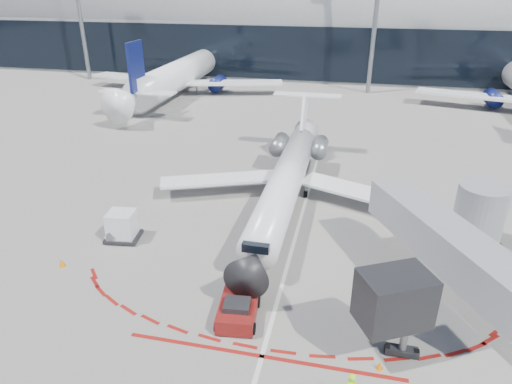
# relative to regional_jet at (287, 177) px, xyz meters

# --- Properties ---
(ground) EXTENTS (260.00, 260.00, 0.00)m
(ground) POSITION_rel_regional_jet_xyz_m (1.53, -5.73, -2.26)
(ground) COLOR slate
(ground) RESTS_ON ground
(apron_centerline) EXTENTS (0.25, 40.00, 0.01)m
(apron_centerline) POSITION_rel_regional_jet_xyz_m (1.53, -3.73, -2.26)
(apron_centerline) COLOR silver
(apron_centerline) RESTS_ON ground
(apron_stop_bar) EXTENTS (14.00, 0.25, 0.01)m
(apron_stop_bar) POSITION_rel_regional_jet_xyz_m (1.53, -17.23, -2.26)
(apron_stop_bar) COLOR maroon
(apron_stop_bar) RESTS_ON ground
(terminal_building) EXTENTS (150.00, 24.15, 24.00)m
(terminal_building) POSITION_rel_regional_jet_xyz_m (1.53, 59.24, 6.26)
(terminal_building) COLOR gray
(terminal_building) RESTS_ON ground
(jet_bridge) EXTENTS (10.03, 15.20, 4.90)m
(jet_bridge) POSITION_rel_regional_jet_xyz_m (11.32, -8.75, 0.75)
(jet_bridge) COLOR #97999F
(jet_bridge) RESTS_ON ground
(light_mast_west) EXTENTS (0.70, 0.70, 25.00)m
(light_mast_west) POSITION_rel_regional_jet_xyz_m (-43.47, 42.27, 10.24)
(light_mast_west) COLOR gray
(light_mast_west) RESTS_ON ground
(light_mast_centre) EXTENTS (0.70, 0.70, 25.00)m
(light_mast_centre) POSITION_rel_regional_jet_xyz_m (6.53, 42.27, 10.24)
(light_mast_centre) COLOR gray
(light_mast_centre) RESTS_ON ground
(regional_jet) EXTENTS (21.93, 27.05, 6.77)m
(regional_jet) POSITION_rel_regional_jet_xyz_m (0.00, 0.00, 0.00)
(regional_jet) COLOR white
(regional_jet) RESTS_ON ground
(pushback_tug) EXTENTS (2.45, 5.16, 1.32)m
(pushback_tug) POSITION_rel_regional_jet_xyz_m (-0.32, -14.79, -1.68)
(pushback_tug) COLOR #62130E
(pushback_tug) RESTS_ON ground
(uld_container) EXTENTS (2.51, 2.21, 2.15)m
(uld_container) POSITION_rel_regional_jet_xyz_m (-10.43, -8.48, -1.20)
(uld_container) COLOR black
(uld_container) RESTS_ON ground
(safety_cone_left) EXTENTS (0.39, 0.39, 0.55)m
(safety_cone_left) POSITION_rel_regional_jet_xyz_m (-12.72, -12.44, -1.99)
(safety_cone_left) COLOR orange
(safety_cone_left) RESTS_ON ground
(safety_cone_right) EXTENTS (0.32, 0.32, 0.44)m
(safety_cone_right) POSITION_rel_regional_jet_xyz_m (7.19, -16.79, -2.04)
(safety_cone_right) COLOR orange
(safety_cone_right) RESTS_ON ground
(bg_airliner_0) EXTENTS (37.94, 40.17, 12.27)m
(bg_airliner_0) POSITION_rel_regional_jet_xyz_m (-22.84, 36.72, 3.88)
(bg_airliner_0) COLOR white
(bg_airliner_0) RESTS_ON ground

